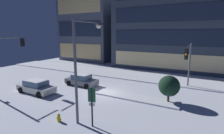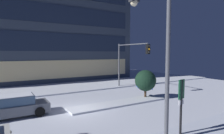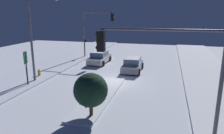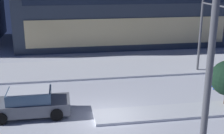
# 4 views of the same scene
# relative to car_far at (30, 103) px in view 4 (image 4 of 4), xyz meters

# --- Properties ---
(ground) EXTENTS (52.00, 52.00, 0.00)m
(ground) POSITION_rel_car_far_xyz_m (4.04, -1.00, -0.71)
(ground) COLOR silver
(curb_strip_far) EXTENTS (52.00, 5.20, 0.14)m
(curb_strip_far) POSITION_rel_car_far_xyz_m (4.04, 7.78, -0.64)
(curb_strip_far) COLOR silver
(curb_strip_far) RESTS_ON ground
(median_strip) EXTENTS (9.00, 1.80, 0.14)m
(median_strip) POSITION_rel_car_far_xyz_m (7.88, -1.03, -0.64)
(median_strip) COLOR silver
(median_strip) RESTS_ON ground
(car_far) EXTENTS (4.39, 2.04, 1.49)m
(car_far) POSITION_rel_car_far_xyz_m (0.00, 0.00, 0.00)
(car_far) COLOR slate
(car_far) RESTS_ON ground
(traffic_light_corner_far_right) EXTENTS (0.32, 5.88, 5.59)m
(traffic_light_corner_far_right) POSITION_rel_car_far_xyz_m (12.38, 3.51, 3.29)
(traffic_light_corner_far_right) COLOR #565960
(traffic_light_corner_far_right) RESTS_ON ground
(street_lamp_arched) EXTENTS (0.56, 3.17, 7.74)m
(street_lamp_arched) POSITION_rel_car_far_xyz_m (6.02, -7.26, 4.35)
(street_lamp_arched) COLOR #565960
(street_lamp_arched) RESTS_ON ground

